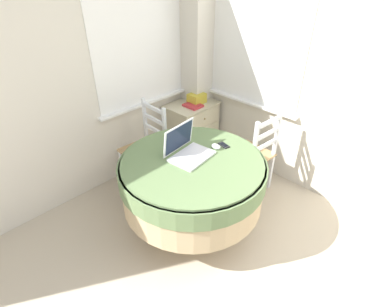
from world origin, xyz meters
TOP-DOWN VIEW (x-y plane):
  - corner_room_shell at (1.01, 1.69)m, footprint 4.09×4.57m
  - round_dining_table at (0.57, 1.55)m, footprint 1.20×1.20m
  - laptop at (0.59, 1.63)m, footprint 0.38×0.31m
  - computer_mouse at (0.83, 1.53)m, footprint 0.06×0.09m
  - cell_phone at (0.92, 1.51)m, footprint 0.07×0.11m
  - dining_chair_near_back_window at (0.73, 2.38)m, footprint 0.41×0.41m
  - dining_chair_near_right_window at (1.40, 1.50)m, footprint 0.42×0.42m
  - corner_cabinet at (1.51, 2.47)m, footprint 0.59×0.43m
  - storage_box at (1.57, 2.45)m, footprint 0.19×0.15m
  - book_on_cabinet at (1.46, 2.41)m, footprint 0.17×0.20m

SIDE VIEW (x-z plane):
  - corner_cabinet at x=1.51m, z-range 0.00..0.66m
  - dining_chair_near_back_window at x=0.73m, z-range -0.02..0.88m
  - dining_chair_near_right_window at x=1.40m, z-range -0.02..0.88m
  - round_dining_table at x=0.57m, z-range 0.19..0.94m
  - book_on_cabinet at x=1.46m, z-range 0.66..0.69m
  - storage_box at x=1.57m, z-range 0.66..0.78m
  - cell_phone at x=0.92m, z-range 0.75..0.76m
  - computer_mouse at x=0.83m, z-range 0.75..0.79m
  - laptop at x=0.59m, z-range 0.67..0.93m
  - corner_room_shell at x=1.01m, z-range 0.00..2.55m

